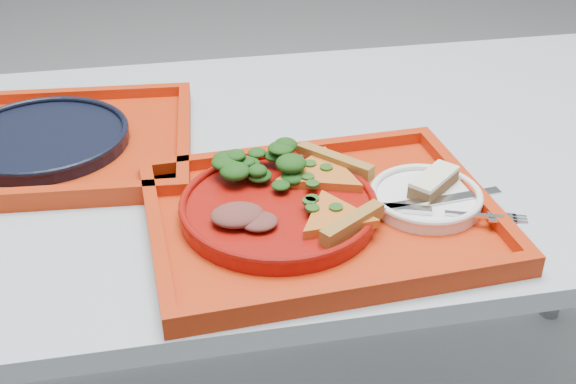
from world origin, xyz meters
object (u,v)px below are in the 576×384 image
Objects in this scene: dinner_plate at (279,210)px; navy_plate at (44,140)px; tray_far at (46,147)px; tray_main at (321,219)px; dessert_bar at (434,182)px.

dinner_plate reaches higher than navy_plate.
tray_far is at bearing -14.04° from navy_plate.
dinner_plate is (0.32, -0.27, 0.02)m from tray_far.
dessert_bar is (0.16, 0.01, 0.03)m from tray_main.
navy_plate is 0.60m from dessert_bar.
tray_main is at bearing -31.69° from tray_far.
dessert_bar is (0.54, -0.26, 0.02)m from navy_plate.
dessert_bar is at bearing 0.77° from dinner_plate.
tray_main is at bearing -36.09° from navy_plate.
tray_main is 1.73× the size of navy_plate.
tray_far is (-0.38, 0.28, 0.00)m from tray_main.
tray_far is 1.73× the size of dinner_plate.
tray_main is 0.06m from dinner_plate.
tray_main is 5.30× the size of dessert_bar.
navy_plate is at bearing 170.36° from tray_far.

